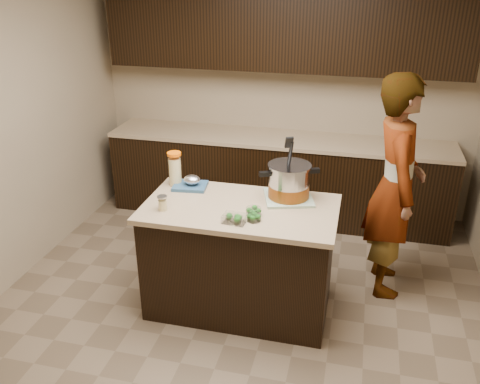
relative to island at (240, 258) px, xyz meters
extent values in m
plane|color=brown|center=(0.00, 0.00, -0.45)|extent=(4.00, 4.00, 0.00)
cube|color=tan|center=(0.00, 2.00, 0.90)|extent=(4.00, 0.04, 2.70)
cube|color=tan|center=(0.00, -2.00, 0.90)|extent=(4.00, 0.04, 2.70)
cube|color=black|center=(0.00, 1.70, -0.02)|extent=(3.60, 0.60, 0.86)
cube|color=tan|center=(0.00, 1.70, 0.43)|extent=(3.60, 0.63, 0.04)
cube|color=black|center=(0.00, 1.82, 1.50)|extent=(3.60, 0.35, 0.75)
cube|color=black|center=(0.00, 0.00, -0.02)|extent=(1.40, 0.75, 0.86)
cube|color=tan|center=(0.00, 0.00, 0.43)|extent=(1.46, 0.81, 0.04)
cube|color=#63946C|center=(0.33, 0.23, 0.46)|extent=(0.45, 0.45, 0.02)
cylinder|color=#B7B7BC|center=(0.33, 0.23, 0.59)|extent=(0.41, 0.41, 0.25)
cylinder|color=brown|center=(0.33, 0.23, 0.52)|extent=(0.42, 0.42, 0.10)
cylinder|color=#B7B7BC|center=(0.33, 0.23, 0.72)|extent=(0.44, 0.44, 0.02)
cube|color=black|center=(0.15, 0.15, 0.67)|extent=(0.09, 0.07, 0.03)
cube|color=black|center=(0.51, 0.30, 0.67)|extent=(0.09, 0.07, 0.03)
cylinder|color=black|center=(0.33, 0.19, 0.79)|extent=(0.08, 0.13, 0.30)
cylinder|color=#DFCC88|center=(-0.61, 0.27, 0.56)|extent=(0.10, 0.10, 0.23)
cylinder|color=white|center=(-0.61, 0.27, 0.58)|extent=(0.11, 0.11, 0.26)
cylinder|color=#FB6305|center=(-0.61, 0.27, 0.71)|extent=(0.12, 0.12, 0.02)
cylinder|color=#DFCC88|center=(-0.54, -0.19, 0.49)|extent=(0.07, 0.07, 0.08)
cylinder|color=white|center=(-0.54, -0.19, 0.50)|extent=(0.08, 0.08, 0.10)
cylinder|color=silver|center=(-0.54, -0.19, 0.56)|extent=(0.08, 0.08, 0.02)
cylinder|color=silver|center=(0.13, -0.10, 0.47)|extent=(0.14, 0.14, 0.05)
cylinder|color=silver|center=(0.15, -0.20, 0.47)|extent=(0.13, 0.13, 0.05)
cube|color=silver|center=(0.02, -0.25, 0.48)|extent=(0.17, 0.13, 0.06)
cube|color=navy|center=(-0.48, 0.25, 0.46)|extent=(0.29, 0.24, 0.03)
ellipsoid|color=silver|center=(-0.46, 0.25, 0.51)|extent=(0.14, 0.11, 0.07)
imported|color=gray|center=(1.14, 0.59, 0.47)|extent=(0.51, 0.72, 1.84)
camera|label=1|loc=(0.81, -3.32, 2.13)|focal=38.00mm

